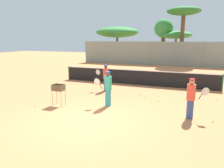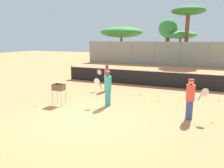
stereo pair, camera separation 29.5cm
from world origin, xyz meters
name	(u,v)px [view 2 (the right image)]	position (x,y,z in m)	size (l,w,h in m)	color
ground_plane	(84,120)	(0.00, 0.00, 0.00)	(80.00, 80.00, 0.00)	#D37F4C
tennis_net	(138,77)	(0.00, 7.52, 0.56)	(11.17, 0.10, 1.07)	#26592D
back_fence	(167,54)	(0.00, 19.75, 1.45)	(21.27, 0.08, 2.89)	gray
tree_0	(168,30)	(-0.57, 22.96, 4.37)	(2.45, 2.45, 5.79)	brown
tree_1	(188,13)	(1.95, 21.59, 6.24)	(4.03, 4.03, 7.02)	brown
tree_2	(121,32)	(-7.58, 24.16, 4.18)	(6.32, 6.32, 4.98)	brown
tree_3	(181,35)	(1.04, 23.32, 3.69)	(4.13, 4.13, 4.24)	brown
player_white_outfit	(108,88)	(0.10, 2.15, 0.88)	(0.88, 0.38, 1.69)	teal
player_red_cap	(107,77)	(-1.27, 5.06, 0.85)	(0.89, 0.34, 1.63)	#334C8C
player_yellow_shirt	(190,99)	(3.88, 1.81, 0.86)	(0.89, 0.34, 1.65)	#334C8C
ball_cart	(59,89)	(-2.19, 1.36, 0.79)	(0.56, 0.41, 1.04)	brown
tennis_ball_0	(110,86)	(-1.62, 6.28, 0.03)	(0.07, 0.07, 0.07)	#D1E54C
tennis_ball_1	(78,82)	(-4.27, 6.42, 0.03)	(0.07, 0.07, 0.07)	#D1E54C
tennis_ball_2	(140,95)	(1.00, 4.77, 0.03)	(0.07, 0.07, 0.07)	#D1E54C
tennis_ball_3	(212,122)	(4.75, 1.68, 0.03)	(0.07, 0.07, 0.07)	#D1E54C
tennis_ball_4	(36,106)	(-3.08, 0.69, 0.03)	(0.07, 0.07, 0.07)	#D1E54C
tennis_ball_5	(219,101)	(5.13, 5.16, 0.03)	(0.07, 0.07, 0.07)	#D1E54C
tennis_ball_6	(159,101)	(2.26, 3.79, 0.03)	(0.07, 0.07, 0.07)	#D1E54C
tennis_ball_7	(145,98)	(1.43, 4.15, 0.03)	(0.07, 0.07, 0.07)	#D1E54C
parked_car	(218,60)	(5.66, 22.31, 0.66)	(4.20, 1.70, 1.60)	#B2B7BC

